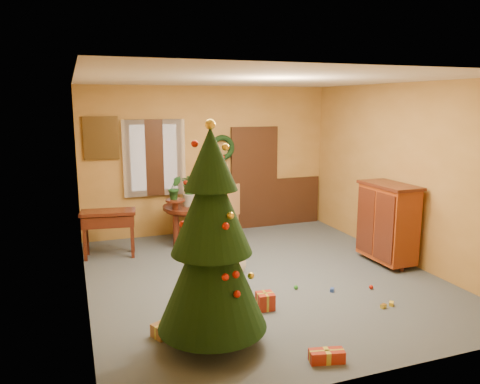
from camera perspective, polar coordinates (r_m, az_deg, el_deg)
name	(u,v)px	position (r m, az deg, el deg)	size (l,w,h in m)	color
room_envelope	(220,177)	(9.42, -2.48, 1.89)	(5.50, 5.50, 5.50)	#36404F
dining_table	(191,217)	(8.72, -5.96, -3.02)	(1.04, 1.04, 0.72)	black
urn	(191,200)	(8.65, -6.00, -0.94)	(0.30, 0.30, 0.22)	slate
centerpiece_plant	(191,183)	(8.59, -6.05, 1.13)	(0.37, 0.32, 0.41)	#1E4C23
chair_near	(221,235)	(7.50, -2.29, -5.30)	(0.44, 0.44, 0.93)	#9C6A3E
chair_far	(226,210)	(8.93, -1.68, -2.18)	(0.62, 0.62, 1.06)	#9C6A3E
guitar	(237,250)	(7.18, -0.42, -7.10)	(0.32, 0.15, 0.74)	beige
plant_stand	(176,218)	(8.43, -7.85, -3.16)	(0.35, 0.35, 0.89)	black
stand_plant	(175,188)	(8.32, -7.94, 0.51)	(0.23, 0.19, 0.42)	#19471E
christmas_tree	(212,242)	(4.91, -3.49, -6.16)	(1.18, 1.18, 2.43)	#382111
writing_desk	(109,222)	(8.20, -15.74, -3.55)	(0.95, 0.57, 0.80)	black
sideboard	(388,221)	(7.91, 17.56, -3.40)	(0.57, 1.04, 1.32)	#541F09
gift_a	(165,329)	(5.55, -9.07, -16.20)	(0.34, 0.30, 0.15)	brown
gift_b	(265,301)	(6.11, 3.09, -13.13)	(0.23, 0.23, 0.21)	maroon
gift_c	(185,328)	(5.56, -6.73, -16.15)	(0.30, 0.28, 0.14)	brown
gift_d	(327,356)	(5.09, 10.53, -19.06)	(0.38, 0.22, 0.13)	maroon
toy_a	(332,290)	(6.76, 11.16, -11.63)	(0.08, 0.05, 0.05)	#24439D
toy_b	(296,287)	(6.76, 6.83, -11.45)	(0.06, 0.06, 0.06)	#247E22
toy_c	(391,304)	(6.52, 17.97, -12.83)	(0.08, 0.05, 0.05)	gold
toy_d	(371,287)	(6.96, 15.69, -11.10)	(0.06, 0.06, 0.06)	#B11C0B
toy_e	(383,306)	(6.42, 17.08, -13.16)	(0.08, 0.05, 0.05)	yellow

